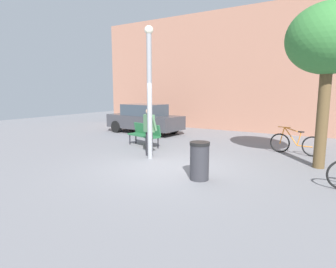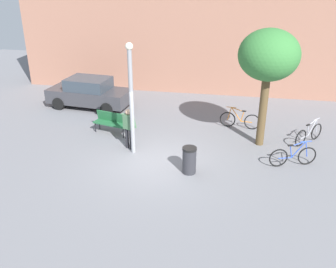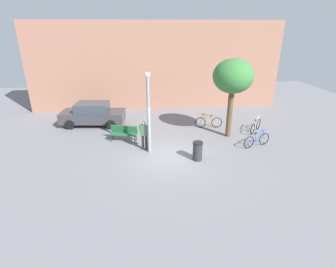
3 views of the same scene
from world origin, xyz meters
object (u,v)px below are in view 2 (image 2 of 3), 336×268
(bicycle_blue, at_px, (293,156))
(bicycle_silver, at_px, (309,134))
(park_bench, at_px, (112,121))
(plaza_tree, at_px, (269,57))
(lamppost, at_px, (131,95))
(trash_bin, at_px, (189,160))
(parked_car_charcoal, at_px, (89,93))
(person_by_lamppost, at_px, (129,126))
(bicycle_orange, at_px, (240,120))

(bicycle_blue, xyz_separation_m, bicycle_silver, (0.87, 2.18, 0.00))
(park_bench, height_order, plaza_tree, plaza_tree)
(lamppost, distance_m, trash_bin, 3.25)
(lamppost, relative_size, park_bench, 2.57)
(parked_car_charcoal, bearing_deg, trash_bin, -44.23)
(person_by_lamppost, bearing_deg, parked_car_charcoal, 127.88)
(plaza_tree, relative_size, parked_car_charcoal, 1.07)
(lamppost, xyz_separation_m, bicycle_blue, (6.03, 0.01, -1.99))
(plaza_tree, distance_m, parked_car_charcoal, 9.46)
(bicycle_blue, bearing_deg, bicycle_silver, 68.13)
(bicycle_silver, height_order, parked_car_charcoal, parked_car_charcoal)
(bicycle_silver, xyz_separation_m, parked_car_charcoal, (-10.51, 2.44, 0.39))
(person_by_lamppost, xyz_separation_m, plaza_tree, (5.16, 1.35, 2.66))
(plaza_tree, height_order, bicycle_silver, plaza_tree)
(plaza_tree, distance_m, bicycle_blue, 3.81)
(person_by_lamppost, bearing_deg, park_bench, 130.92)
(lamppost, xyz_separation_m, person_by_lamppost, (-0.25, 0.32, -1.41))
(park_bench, distance_m, plaza_tree, 7.05)
(park_bench, height_order, trash_bin, trash_bin)
(bicycle_silver, bearing_deg, bicycle_orange, 159.77)
(bicycle_blue, relative_size, bicycle_orange, 0.96)
(bicycle_silver, distance_m, trash_bin, 5.66)
(bicycle_orange, bearing_deg, lamppost, -141.53)
(plaza_tree, bearing_deg, bicycle_silver, 14.75)
(park_bench, distance_m, bicycle_orange, 5.72)
(parked_car_charcoal, distance_m, trash_bin, 8.34)
(lamppost, distance_m, bicycle_orange, 5.57)
(person_by_lamppost, xyz_separation_m, parked_car_charcoal, (-3.36, 4.31, -0.19))
(bicycle_blue, bearing_deg, bicycle_orange, 121.32)
(lamppost, bearing_deg, park_bench, 130.44)
(park_bench, distance_m, bicycle_blue, 7.64)
(person_by_lamppost, relative_size, park_bench, 1.00)
(park_bench, height_order, bicycle_orange, bicycle_orange)
(bicycle_blue, distance_m, bicycle_orange, 3.77)
(lamppost, xyz_separation_m, parked_car_charcoal, (-3.61, 4.63, -1.60))
(person_by_lamppost, bearing_deg, trash_bin, -29.83)
(plaza_tree, distance_m, bicycle_silver, 3.84)
(bicycle_orange, bearing_deg, park_bench, -164.17)
(bicycle_blue, height_order, bicycle_orange, same)
(bicycle_orange, bearing_deg, bicycle_blue, -58.68)
(person_by_lamppost, relative_size, bicycle_blue, 0.96)
(person_by_lamppost, relative_size, parked_car_charcoal, 0.38)
(park_bench, relative_size, bicycle_silver, 1.21)
(lamppost, bearing_deg, person_by_lamppost, 128.28)
(plaza_tree, xyz_separation_m, bicycle_blue, (1.12, -1.65, -3.24))
(parked_car_charcoal, bearing_deg, person_by_lamppost, -52.12)
(lamppost, distance_m, bicycle_silver, 7.51)
(trash_bin, bearing_deg, parked_car_charcoal, 135.77)
(park_bench, relative_size, trash_bin, 1.70)
(plaza_tree, height_order, bicycle_orange, plaza_tree)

